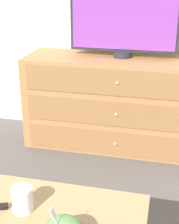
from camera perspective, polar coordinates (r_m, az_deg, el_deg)
The scene contains 4 objects.
ground_plane at distance 3.09m, azimuth 8.54°, elevation -3.32°, with size 12.00×12.00×0.00m, color #56514C.
dresser at distance 2.72m, azimuth 5.30°, elevation 1.45°, with size 1.50×0.49×0.72m.
tv at distance 2.61m, azimuth 5.78°, elevation 15.47°, with size 0.81×0.14×0.57m.
drink_cup at distance 1.46m, azimuth -11.08°, elevation -14.27°, with size 0.09×0.09×0.10m.
Camera 1 is at (0.19, -2.79, 1.33)m, focal length 55.00 mm.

